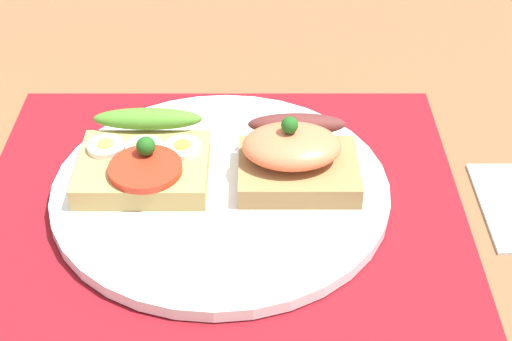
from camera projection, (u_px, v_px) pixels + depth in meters
The scene contains 5 objects.
ground_plane at pixel (221, 212), 65.36cm from camera, with size 120.00×90.00×3.20cm, color brown.
placemat at pixel (220, 196), 64.30cm from camera, with size 39.99×32.43×0.30cm, color maroon.
plate at pixel (220, 190), 63.88cm from camera, with size 27.97×27.97×1.05cm, color white.
sandwich_egg_tomato at pixel (143, 160), 63.89cm from camera, with size 10.73×10.36×4.12cm.
sandwich_salmon at pixel (294, 155), 63.33cm from camera, with size 9.89×9.16×5.84cm.
Camera 1 is at (2.92, -49.64, 41.08)cm, focal length 53.93 mm.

